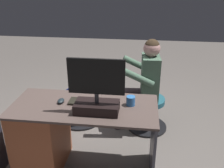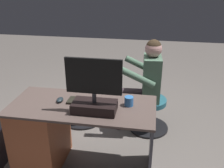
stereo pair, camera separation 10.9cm
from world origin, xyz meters
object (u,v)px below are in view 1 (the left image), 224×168
(visitor_chair, at_px, (148,111))
(cup, at_px, (131,101))
(keyboard, at_px, (91,102))
(computer_mouse, at_px, (61,101))
(monitor, at_px, (97,96))
(teddy_bear, at_px, (79,81))
(tv_remote, at_px, (78,106))
(desk, at_px, (50,133))
(person, at_px, (143,79))
(office_chair_teddy, at_px, (80,105))

(visitor_chair, bearing_deg, cup, 75.88)
(keyboard, height_order, computer_mouse, computer_mouse)
(monitor, xyz_separation_m, visitor_chair, (-0.48, -0.91, -0.63))
(monitor, distance_m, teddy_bear, 1.10)
(keyboard, bearing_deg, teddy_bear, -68.22)
(tv_remote, relative_size, teddy_bear, 0.45)
(monitor, bearing_deg, tv_remote, -17.53)
(cup, relative_size, visitor_chair, 0.18)
(tv_remote, relative_size, visitor_chair, 0.30)
(monitor, bearing_deg, desk, -10.39)
(desk, bearing_deg, keyboard, -172.29)
(keyboard, height_order, visitor_chair, keyboard)
(computer_mouse, xyz_separation_m, cup, (-0.65, -0.03, 0.03))
(teddy_bear, xyz_separation_m, visitor_chair, (-0.89, 0.07, -0.33))
(monitor, distance_m, person, 1.01)
(desk, xyz_separation_m, monitor, (-0.49, 0.09, 0.49))
(desk, distance_m, visitor_chair, 1.27)
(keyboard, distance_m, office_chair_teddy, 1.01)
(visitor_chair, bearing_deg, tv_remote, 52.14)
(computer_mouse, bearing_deg, desk, 13.24)
(monitor, xyz_separation_m, tv_remote, (0.18, -0.06, -0.14))
(person, bearing_deg, desk, 42.60)
(monitor, distance_m, tv_remote, 0.24)
(keyboard, xyz_separation_m, computer_mouse, (0.28, 0.03, 0.01))
(monitor, bearing_deg, computer_mouse, -18.35)
(cup, xyz_separation_m, person, (-0.11, -0.76, -0.09))
(computer_mouse, relative_size, person, 0.08)
(keyboard, xyz_separation_m, person, (-0.48, -0.76, -0.05))
(desk, relative_size, teddy_bear, 4.07)
(tv_remote, distance_m, visitor_chair, 1.18)
(office_chair_teddy, bearing_deg, cup, 130.79)
(computer_mouse, height_order, cup, cup)
(keyboard, relative_size, person, 0.36)
(desk, bearing_deg, cup, -175.36)
(office_chair_teddy, bearing_deg, visitor_chair, 176.41)
(tv_remote, bearing_deg, desk, -18.54)
(computer_mouse, xyz_separation_m, tv_remote, (-0.18, 0.06, -0.01))
(cup, bearing_deg, teddy_bear, -49.61)
(desk, xyz_separation_m, office_chair_teddy, (-0.08, -0.87, -0.15))
(keyboard, bearing_deg, office_chair_teddy, -67.94)
(desk, height_order, tv_remote, tv_remote)
(teddy_bear, bearing_deg, computer_mouse, 93.08)
(monitor, relative_size, visitor_chair, 0.98)
(tv_remote, bearing_deg, person, -136.85)
(person, bearing_deg, computer_mouse, 46.00)
(desk, xyz_separation_m, visitor_chair, (-0.97, -0.82, -0.14))
(office_chair_teddy, height_order, teddy_bear, teddy_bear)
(desk, relative_size, office_chair_teddy, 2.54)
(desk, height_order, monitor, monitor)
(computer_mouse, height_order, teddy_bear, same)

